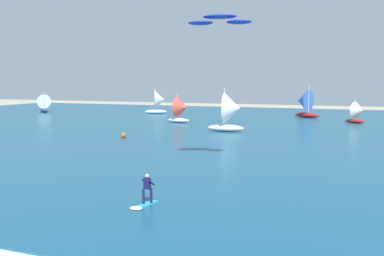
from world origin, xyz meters
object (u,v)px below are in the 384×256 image
Objects in this scene: kite at (220,20)px; sailboat_far_right at (181,110)px; sailboat_center_horizon at (43,103)px; sailboat_leading at (231,112)px; kitesurfer at (145,194)px; sailboat_mid_right at (304,103)px; sailboat_trailing at (358,112)px; marker_buoy at (123,135)px; sailboat_far_left at (159,102)px.

kite is 36.03m from sailboat_far_right.
sailboat_center_horizon is (-51.39, 41.75, -9.02)m from kite.
kite is 0.84× the size of sailboat_leading.
sailboat_mid_right is (2.63, 58.29, 1.99)m from kitesurfer.
sailboat_mid_right reaches higher than sailboat_trailing.
sailboat_center_horizon is (-50.33, 51.77, 1.34)m from kitesurfer.
sailboat_center_horizon is 61.95m from sailboat_trailing.
sailboat_far_right reaches higher than kitesurfer.
kitesurfer reaches higher than marker_buoy.
sailboat_center_horizon is 1.13× the size of sailboat_trailing.
kite is 22.67m from marker_buoy.
sailboat_far_left reaches higher than sailboat_trailing.
sailboat_far_left reaches higher than marker_buoy.
sailboat_leading is (46.15, -18.94, 0.67)m from sailboat_center_horizon.
marker_buoy is at bearing 122.26° from kitesurfer.
sailboat_center_horizon is 53.36m from sailboat_mid_right.
sailboat_far_right is at bearing -135.25° from sailboat_mid_right.
sailboat_mid_right is (17.18, 17.03, 0.51)m from sailboat_far_right.
sailboat_leading is at bearing 44.63° from marker_buoy.
sailboat_trailing is at bearing 75.30° from kite.
kite is 53.99m from sailboat_far_left.
sailboat_far_right is 0.80× the size of sailboat_leading.
sailboat_leading is 1.00× the size of sailboat_mid_right.
sailboat_far_right is 0.80× the size of sailboat_mid_right.
sailboat_trailing is (11.60, 50.22, 1.11)m from kitesurfer.
sailboat_trailing reaches higher than marker_buoy.
sailboat_mid_right reaches higher than marker_buoy.
sailboat_center_horizon reaches higher than sailboat_trailing.
sailboat_mid_right is at bearing 64.43° from marker_buoy.
kitesurfer is 0.38× the size of sailboat_far_left.
sailboat_far_left is at bearing 125.92° from sailboat_far_right.
marker_buoy is at bearing -89.43° from sailboat_far_right.
sailboat_far_left is 0.93× the size of sailboat_mid_right.
kitesurfer is at bearing -70.57° from sailboat_far_right.
marker_buoy is at bearing -133.42° from sailboat_trailing.
sailboat_center_horizon is 0.74× the size of sailboat_leading.
sailboat_leading is 9.25× the size of marker_buoy.
sailboat_mid_right reaches higher than kitesurfer.
sailboat_mid_right is 9.21× the size of marker_buoy.
sailboat_trailing is (26.16, 8.96, -0.37)m from sailboat_far_right.
sailboat_far_left is 28.14m from sailboat_mid_right.
sailboat_far_right is (-15.61, 31.24, -8.88)m from kite.
sailboat_mid_right is at bearing 88.14° from kite.
sailboat_mid_right is (28.07, 2.01, 0.18)m from sailboat_far_left.
kite is 7.80× the size of marker_buoy.
kite is 49.02m from sailboat_mid_right.
kitesurfer is 0.36× the size of sailboat_mid_right.
kitesurfer is 43.78m from sailboat_far_right.
sailboat_far_right is 1.21× the size of sailboat_trailing.
sailboat_mid_right reaches higher than sailboat_far_right.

